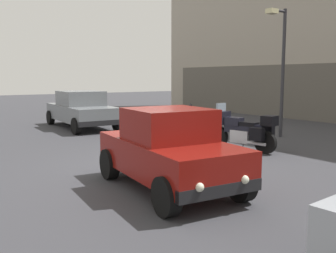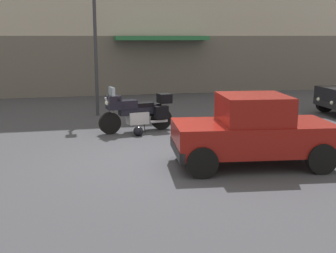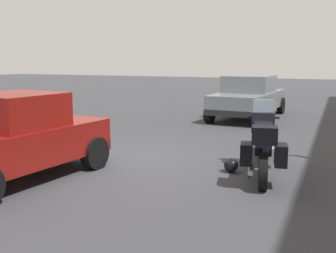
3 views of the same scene
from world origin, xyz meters
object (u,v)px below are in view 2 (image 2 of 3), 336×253
at_px(helmet, 138,131).
at_px(car_compact_side, 253,131).
at_px(streetlamp_curbside, 96,37).
at_px(motorcycle, 138,111).

xyz_separation_m(helmet, car_compact_side, (1.97, -3.42, 0.63)).
bearing_deg(streetlamp_curbside, motorcycle, -71.32).
bearing_deg(motorcycle, streetlamp_curbside, -82.22).
relative_size(motorcycle, streetlamp_curbside, 0.50).
height_order(helmet, car_compact_side, car_compact_side).
distance_m(motorcycle, helmet, 0.77).
height_order(helmet, streetlamp_curbside, streetlamp_curbside).
relative_size(helmet, car_compact_side, 0.08).
height_order(motorcycle, streetlamp_curbside, streetlamp_curbside).
xyz_separation_m(helmet, streetlamp_curbside, (-0.89, 3.48, 2.62)).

